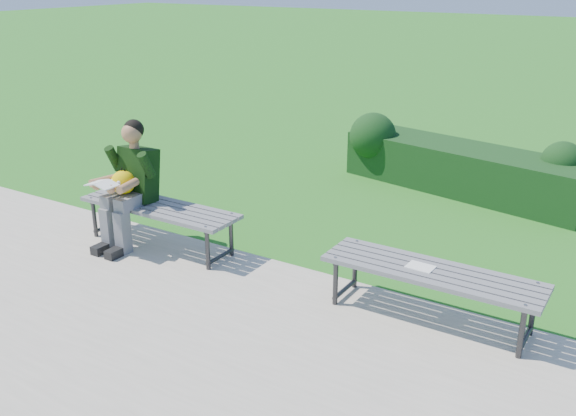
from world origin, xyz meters
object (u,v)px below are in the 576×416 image
at_px(bench_right, 432,276).
at_px(hedge, 457,164).
at_px(bench_left, 159,210).
at_px(seated_boy, 129,181).
at_px(paper_sheet, 420,267).

bearing_deg(bench_right, hedge, 104.67).
relative_size(bench_left, bench_right, 1.00).
xyz_separation_m(bench_right, seated_boy, (-3.23, -0.13, 0.30)).
bearing_deg(seated_boy, bench_left, 17.68).
distance_m(bench_left, bench_right, 2.93).
relative_size(bench_left, seated_boy, 1.37).
distance_m(hedge, bench_left, 4.05).
bearing_deg(paper_sheet, bench_left, -179.31).
relative_size(bench_right, paper_sheet, 7.95).
bearing_deg(bench_right, paper_sheet, -180.00).
bearing_deg(seated_boy, paper_sheet, 2.37).
height_order(bench_right, paper_sheet, bench_right).
distance_m(bench_left, seated_boy, 0.43).
bearing_deg(hedge, bench_right, -75.33).
height_order(seated_boy, paper_sheet, seated_boy).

